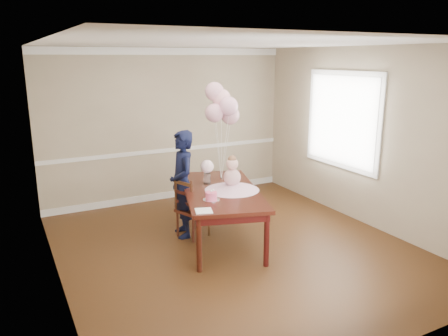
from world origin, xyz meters
TOP-DOWN VIEW (x-y plane):
  - floor at (0.00, 0.00)m, footprint 4.50×5.00m
  - ceiling at (0.00, 0.00)m, footprint 4.50×5.00m
  - wall_back at (0.00, 2.50)m, footprint 4.50×0.02m
  - wall_front at (0.00, -2.50)m, footprint 4.50×0.02m
  - wall_left at (-2.25, 0.00)m, footprint 0.02×5.00m
  - wall_right at (2.25, 0.00)m, footprint 0.02×5.00m
  - chair_rail_trim at (0.00, 2.49)m, footprint 4.50×0.02m
  - crown_molding at (0.00, 2.49)m, footprint 4.50×0.02m
  - baseboard_trim at (0.00, 2.49)m, footprint 4.50×0.02m
  - window_frame at (2.23, 0.50)m, footprint 0.02×1.66m
  - window_blinds at (2.21, 0.50)m, footprint 0.01×1.50m
  - dining_table_top at (-0.04, 0.37)m, footprint 1.55×2.20m
  - table_apron at (-0.04, 0.37)m, footprint 1.43×2.08m
  - table_leg_fl at (-0.72, -0.38)m, footprint 0.09×0.09m
  - table_leg_fr at (0.08, -0.63)m, footprint 0.09×0.09m
  - table_leg_bl at (-0.16, 1.37)m, footprint 0.09×0.09m
  - table_leg_br at (0.64, 1.11)m, footprint 0.09×0.09m
  - baby_skirt at (0.09, 0.27)m, footprint 0.95×0.95m
  - baby_torso at (0.09, 0.27)m, footprint 0.24×0.24m
  - baby_head at (0.09, 0.27)m, footprint 0.17×0.17m
  - baby_hair at (0.09, 0.27)m, footprint 0.12×0.12m
  - cake_platter at (-0.37, -0.00)m, footprint 0.28×0.28m
  - birthday_cake at (-0.37, -0.00)m, footprint 0.19×0.19m
  - cake_flower_a at (-0.37, -0.00)m, footprint 0.03×0.03m
  - cake_flower_b at (-0.33, 0.01)m, footprint 0.03×0.03m
  - rose_vase_near at (-0.09, 0.70)m, footprint 0.13×0.13m
  - roses_near at (-0.09, 0.70)m, footprint 0.19×0.19m
  - napkin at (-0.63, -0.34)m, footprint 0.25×0.25m
  - balloon_weight at (0.22, 0.86)m, footprint 0.05×0.05m
  - balloon_a at (0.13, 0.89)m, footprint 0.28×0.28m
  - balloon_b at (0.30, 0.78)m, footprint 0.28×0.28m
  - balloon_c at (0.27, 0.95)m, footprint 0.28×0.28m
  - balloon_d at (0.18, 1.00)m, footprint 0.28×0.28m
  - balloon_e at (0.39, 0.89)m, footprint 0.28×0.28m
  - balloon_ribbon_a at (0.17, 0.87)m, footprint 0.09×0.03m
  - balloon_ribbon_b at (0.26, 0.82)m, footprint 0.08×0.08m
  - balloon_ribbon_c at (0.25, 0.90)m, footprint 0.05×0.09m
  - balloon_ribbon_d at (0.20, 0.93)m, footprint 0.05×0.12m
  - balloon_ribbon_e at (0.30, 0.87)m, footprint 0.16×0.03m
  - dining_chair_seat at (-0.34, 0.66)m, footprint 0.50×0.50m
  - chair_leg_fl at (-0.43, 0.45)m, footprint 0.05×0.05m
  - chair_leg_fr at (-0.14, 0.56)m, footprint 0.05×0.05m
  - chair_leg_bl at (-0.55, 0.75)m, footprint 0.05×0.05m
  - chair_leg_br at (-0.25, 0.86)m, footprint 0.05×0.05m
  - chair_back_post_l at (-0.45, 0.44)m, footprint 0.05×0.05m
  - chair_back_post_r at (-0.57, 0.74)m, footprint 0.05×0.05m
  - chair_slat_low at (-0.51, 0.59)m, footprint 0.15×0.34m
  - chair_slat_mid at (-0.51, 0.59)m, footprint 0.15×0.34m
  - chair_slat_top at (-0.51, 0.59)m, footprint 0.15×0.34m
  - woman at (-0.45, 0.76)m, footprint 0.44×0.60m

SIDE VIEW (x-z plane):
  - floor at x=0.00m, z-range 0.00..0.00m
  - baseboard_trim at x=0.00m, z-range 0.00..0.12m
  - chair_leg_fl at x=-0.43m, z-range 0.00..0.38m
  - chair_leg_fr at x=-0.14m, z-range 0.00..0.38m
  - chair_leg_bl at x=-0.55m, z-range 0.00..0.38m
  - chair_leg_br at x=-0.25m, z-range 0.00..0.38m
  - table_leg_fl at x=-0.72m, z-range 0.00..0.70m
  - table_leg_fr at x=0.08m, z-range 0.00..0.70m
  - table_leg_bl at x=-0.16m, z-range 0.00..0.70m
  - table_leg_br at x=0.64m, z-range 0.00..0.70m
  - dining_chair_seat at x=-0.34m, z-range 0.38..0.42m
  - chair_slat_low at x=-0.51m, z-range 0.53..0.57m
  - table_apron at x=-0.04m, z-range 0.60..0.70m
  - chair_back_post_l at x=-0.45m, z-range 0.41..0.91m
  - chair_back_post_r at x=-0.57m, z-range 0.41..0.91m
  - chair_slat_mid at x=-0.51m, z-range 0.67..0.72m
  - dining_table_top at x=-0.04m, z-range 0.70..0.75m
  - cake_platter at x=-0.37m, z-range 0.75..0.76m
  - napkin at x=-0.63m, z-range 0.75..0.76m
  - balloon_weight at x=0.22m, z-range 0.75..0.77m
  - woman at x=-0.45m, z-range 0.00..1.55m
  - baby_skirt at x=0.09m, z-range 0.75..0.85m
  - birthday_cake at x=-0.37m, z-range 0.76..0.86m
  - rose_vase_near at x=-0.09m, z-range 0.75..0.91m
  - chair_slat_top at x=-0.51m, z-range 0.81..0.86m
  - cake_flower_a at x=-0.37m, z-range 0.86..0.89m
  - cake_flower_b at x=-0.33m, z-range 0.86..0.89m
  - chair_rail_trim at x=0.00m, z-range 0.86..0.94m
  - baby_torso at x=0.09m, z-range 0.81..1.05m
  - roses_near at x=-0.09m, z-range 0.91..1.10m
  - baby_head at x=0.09m, z-range 1.03..1.20m
  - balloon_ribbon_e at x=0.30m, z-range 0.76..1.54m
  - baby_hair at x=0.09m, z-range 1.12..1.24m
  - balloon_ribbon_a at x=0.17m, z-range 0.76..1.59m
  - balloon_ribbon_b at x=0.26m, z-range 0.76..1.69m
  - balloon_ribbon_c at x=0.25m, z-range 0.76..1.79m
  - balloon_ribbon_d at x=0.20m, z-range 0.76..1.89m
  - wall_back at x=0.00m, z-range 0.00..2.70m
  - wall_front at x=0.00m, z-range 0.00..2.70m
  - wall_left at x=-2.25m, z-range 0.00..2.70m
  - wall_right at x=2.25m, z-range 0.00..2.70m
  - window_frame at x=2.23m, z-range 0.77..2.33m
  - window_blinds at x=2.21m, z-range 0.85..2.25m
  - balloon_e at x=0.39m, z-range 1.56..1.83m
  - balloon_a at x=0.13m, z-range 1.60..1.88m
  - balloon_b at x=0.30m, z-range 1.70..1.98m
  - balloon_c at x=0.27m, z-range 1.80..2.08m
  - balloon_d at x=0.18m, z-range 1.90..2.18m
  - crown_molding at x=0.00m, z-range 2.57..2.69m
  - ceiling at x=0.00m, z-range 2.69..2.71m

